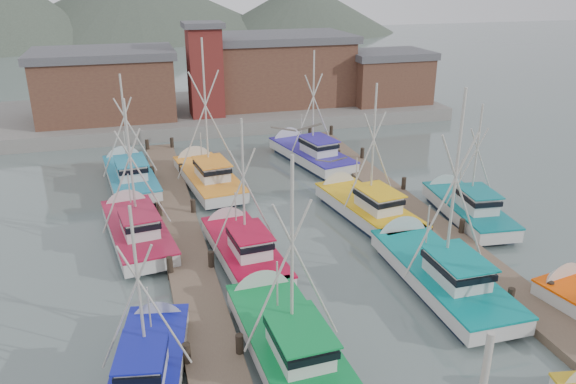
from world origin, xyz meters
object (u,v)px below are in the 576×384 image
object	(u,v)px
boat_4	(286,338)
boat_12	(206,176)
lookout_tower	(205,69)
boat_8	(242,248)

from	to	relation	value
boat_4	boat_12	size ratio (longest dim) A/B	0.87
lookout_tower	boat_8	world-z (taller)	lookout_tower
boat_4	boat_12	world-z (taller)	boat_12
lookout_tower	boat_12	world-z (taller)	boat_12
boat_8	boat_4	bearing A→B (deg)	-94.37
boat_4	boat_8	size ratio (longest dim) A/B	1.09
lookout_tower	boat_8	distance (m)	27.50
boat_4	boat_8	bearing A→B (deg)	87.89
boat_4	boat_12	bearing A→B (deg)	88.04
lookout_tower	boat_8	bearing A→B (deg)	-94.78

